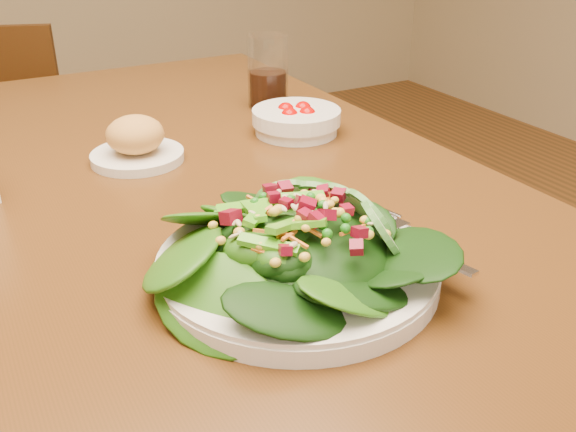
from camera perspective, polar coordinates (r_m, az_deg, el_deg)
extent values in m
cube|color=#4C290F|center=(0.96, -10.73, 1.98)|extent=(0.90, 1.40, 0.04)
cylinder|color=black|center=(1.79, -4.67, 1.17)|extent=(0.07, 0.07, 0.71)
cube|color=black|center=(2.15, -22.44, 4.67)|extent=(0.49, 0.49, 0.04)
cylinder|color=black|center=(2.34, -16.90, 1.87)|extent=(0.04, 0.04, 0.37)
cylinder|color=black|center=(2.05, -18.01, -1.93)|extent=(0.04, 0.04, 0.37)
cylinder|color=white|center=(0.70, 0.79, -4.74)|extent=(0.31, 0.31, 0.02)
ellipsoid|color=black|center=(0.68, 0.81, -2.39)|extent=(0.21, 0.21, 0.05)
cube|color=silver|center=(0.74, 10.83, -2.25)|extent=(0.05, 0.18, 0.01)
cylinder|color=white|center=(1.03, -13.23, 5.18)|extent=(0.14, 0.14, 0.01)
ellipsoid|color=#C97E3A|center=(1.02, -13.44, 7.08)|extent=(0.09, 0.09, 0.06)
cylinder|color=white|center=(1.12, 0.75, 8.43)|extent=(0.15, 0.15, 0.04)
sphere|color=#C00200|center=(1.14, 1.34, 9.36)|extent=(0.03, 0.03, 0.03)
sphere|color=#C00200|center=(1.13, -0.21, 9.26)|extent=(0.03, 0.03, 0.03)
sphere|color=#C00200|center=(1.10, 0.14, 8.78)|extent=(0.03, 0.03, 0.03)
sphere|color=#C00200|center=(1.11, 1.73, 8.88)|extent=(0.03, 0.03, 0.03)
cylinder|color=silver|center=(1.26, -1.80, 12.72)|extent=(0.08, 0.08, 0.14)
cylinder|color=black|center=(1.27, -1.78, 11.22)|extent=(0.07, 0.07, 0.07)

